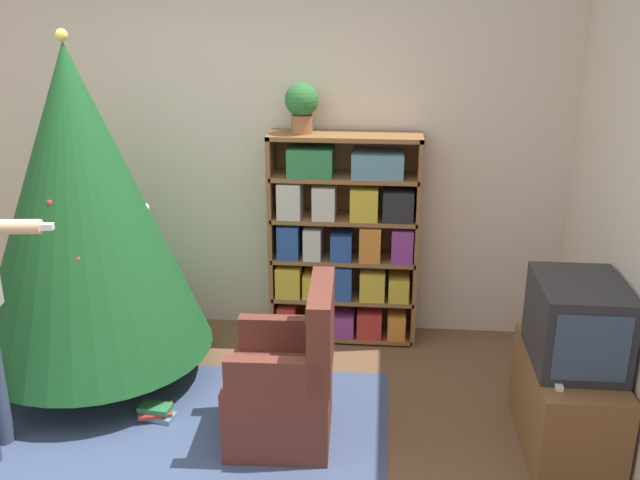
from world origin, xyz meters
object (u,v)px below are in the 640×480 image
(bookshelf, at_px, (344,243))
(potted_plant, at_px, (302,104))
(television, at_px, (577,323))
(armchair, at_px, (287,386))
(christmas_tree, at_px, (82,205))

(bookshelf, xyz_separation_m, potted_plant, (-0.29, 0.01, 0.95))
(bookshelf, bearing_deg, television, -43.03)
(television, height_order, potted_plant, potted_plant)
(armchair, bearing_deg, television, 89.90)
(christmas_tree, relative_size, armchair, 2.36)
(armchair, bearing_deg, christmas_tree, -114.94)
(television, distance_m, christmas_tree, 2.88)
(bookshelf, distance_m, christmas_tree, 1.74)
(armchair, bearing_deg, potted_plant, -179.63)
(christmas_tree, xyz_separation_m, potted_plant, (1.24, 0.70, 0.51))
(television, xyz_separation_m, armchair, (-1.51, -0.05, -0.43))
(television, relative_size, armchair, 0.62)
(armchair, relative_size, potted_plant, 2.80)
(television, bearing_deg, armchair, -178.09)
(christmas_tree, height_order, armchair, christmas_tree)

